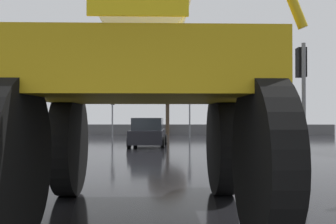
{
  "coord_description": "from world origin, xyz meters",
  "views": [
    {
      "loc": [
        0.53,
        -1.58,
        1.56
      ],
      "look_at": [
        0.4,
        7.06,
        1.67
      ],
      "focal_mm": 42.3,
      "sensor_mm": 36.0,
      "label": 1
    }
  ],
  "objects_px": {
    "traffic_signal_near_right": "(302,79)",
    "traffic_signal_far_right": "(113,105)",
    "bare_tree_far_center": "(167,87)",
    "traffic_signal_far_left": "(190,104)",
    "sedan_ahead": "(148,133)",
    "oversize_sprayer": "(144,86)"
  },
  "relations": [
    {
      "from": "traffic_signal_near_right",
      "to": "traffic_signal_far_right",
      "type": "relative_size",
      "value": 1.06
    },
    {
      "from": "traffic_signal_near_right",
      "to": "bare_tree_far_center",
      "type": "xyz_separation_m",
      "value": [
        -4.19,
        23.58,
        1.59
      ]
    },
    {
      "from": "traffic_signal_far_right",
      "to": "bare_tree_far_center",
      "type": "height_order",
      "value": "bare_tree_far_center"
    },
    {
      "from": "traffic_signal_far_left",
      "to": "traffic_signal_far_right",
      "type": "distance_m",
      "value": 5.91
    },
    {
      "from": "sedan_ahead",
      "to": "traffic_signal_near_right",
      "type": "bearing_deg",
      "value": -151.99
    },
    {
      "from": "traffic_signal_near_right",
      "to": "traffic_signal_far_left",
      "type": "height_order",
      "value": "traffic_signal_near_right"
    },
    {
      "from": "oversize_sprayer",
      "to": "traffic_signal_far_left",
      "type": "relative_size",
      "value": 1.53
    },
    {
      "from": "traffic_signal_far_left",
      "to": "oversize_sprayer",
      "type": "bearing_deg",
      "value": -94.07
    },
    {
      "from": "traffic_signal_far_left",
      "to": "bare_tree_far_center",
      "type": "bearing_deg",
      "value": 111.32
    },
    {
      "from": "sedan_ahead",
      "to": "bare_tree_far_center",
      "type": "height_order",
      "value": "bare_tree_far_center"
    },
    {
      "from": "traffic_signal_near_right",
      "to": "oversize_sprayer",
      "type": "bearing_deg",
      "value": -130.38
    },
    {
      "from": "oversize_sprayer",
      "to": "sedan_ahead",
      "type": "height_order",
      "value": "oversize_sprayer"
    },
    {
      "from": "sedan_ahead",
      "to": "traffic_signal_far_left",
      "type": "xyz_separation_m",
      "value": [
        2.59,
        9.09,
        1.83
      ]
    },
    {
      "from": "oversize_sprayer",
      "to": "traffic_signal_far_right",
      "type": "height_order",
      "value": "oversize_sprayer"
    },
    {
      "from": "oversize_sprayer",
      "to": "traffic_signal_far_right",
      "type": "bearing_deg",
      "value": 7.56
    },
    {
      "from": "traffic_signal_near_right",
      "to": "traffic_signal_far_right",
      "type": "xyz_separation_m",
      "value": [
        -8.34,
        19.06,
        -0.15
      ]
    },
    {
      "from": "sedan_ahead",
      "to": "traffic_signal_far_left",
      "type": "relative_size",
      "value": 1.18
    },
    {
      "from": "oversize_sprayer",
      "to": "sedan_ahead",
      "type": "distance_m",
      "value": 14.9
    },
    {
      "from": "oversize_sprayer",
      "to": "traffic_signal_far_right",
      "type": "relative_size",
      "value": 1.55
    },
    {
      "from": "oversize_sprayer",
      "to": "bare_tree_far_center",
      "type": "height_order",
      "value": "bare_tree_far_center"
    },
    {
      "from": "oversize_sprayer",
      "to": "traffic_signal_far_left",
      "type": "distance_m",
      "value": 23.97
    },
    {
      "from": "sedan_ahead",
      "to": "bare_tree_far_center",
      "type": "xyz_separation_m",
      "value": [
        0.83,
        13.62,
        3.53
      ]
    }
  ]
}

